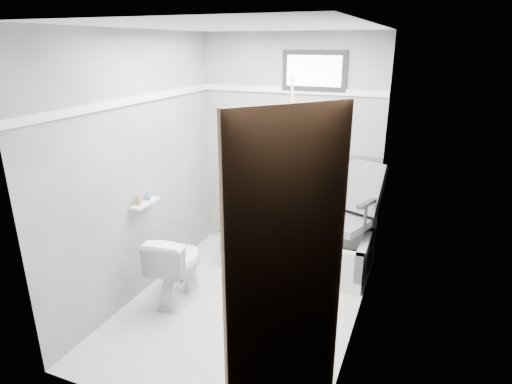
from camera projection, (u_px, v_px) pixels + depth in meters
The scene contains 19 objects.
floor at pixel (242, 306), 3.92m from camera, with size 2.60×2.60×0.00m, color silver.
ceiling at pixel (238, 26), 3.13m from camera, with size 2.60×2.60×0.00m, color silver.
wall_back at pixel (289, 148), 4.66m from camera, with size 2.00×0.02×2.40m, color slate.
wall_front at pixel (144, 248), 2.39m from camera, with size 2.00×0.02×2.40m, color slate.
wall_left at pixel (140, 169), 3.88m from camera, with size 0.02×2.60×2.40m, color slate.
wall_right at pixel (363, 198), 3.16m from camera, with size 0.02×2.60×2.40m, color slate.
bathtub at pixel (296, 248), 4.58m from camera, with size 1.50×0.70×0.42m, color silver, non-canonical shape.
office_chair at pixel (341, 215), 4.32m from camera, with size 0.61×0.61×1.05m, color slate, non-canonical shape.
toilet at pixel (177, 265), 3.97m from camera, with size 0.38×0.68×0.67m, color white.
door at pixel (315, 317), 2.12m from camera, with size 0.78×0.78×2.00m, color #52391E, non-canonical shape.
window at pixel (314, 71), 4.29m from camera, with size 0.66×0.04×0.40m, color black, non-canonical shape.
backerboard at pixel (309, 186), 4.69m from camera, with size 1.50×0.02×0.78m, color #4C4C4F.
trim_back at pixel (290, 90), 4.44m from camera, with size 2.00×0.02×0.06m, color white.
trim_left at pixel (134, 100), 3.67m from camera, with size 0.02×2.60×0.06m, color white.
pole at pixel (294, 168), 4.45m from camera, with size 0.02×0.02×1.95m, color white.
shelf at pixel (145, 203), 3.90m from camera, with size 0.10×0.32×0.03m, color white.
soap_bottle_a at pixel (138, 199), 3.82m from camera, with size 0.05×0.05×0.11m, color #987C4C.
soap_bottle_b at pixel (148, 195), 3.94m from camera, with size 0.07×0.07×0.09m, color slate.
faucet at pixel (270, 202), 4.92m from camera, with size 0.26×0.10×0.16m, color silver, non-canonical shape.
Camera 1 is at (1.39, -3.05, 2.28)m, focal length 30.00 mm.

